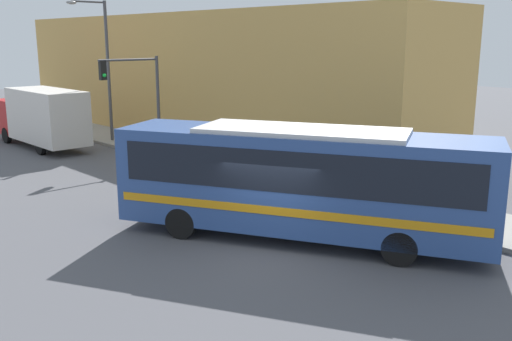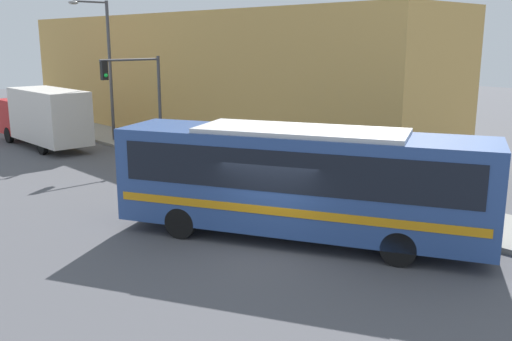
% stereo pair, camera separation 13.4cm
% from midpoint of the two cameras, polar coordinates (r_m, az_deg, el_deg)
% --- Properties ---
extents(ground_plane, '(120.00, 120.00, 0.00)m').
position_cam_midpoint_polar(ground_plane, '(16.54, 1.72, -7.89)').
color(ground_plane, '#515156').
extents(sidewalk, '(3.26, 70.00, 0.16)m').
position_cam_midpoint_polar(sidewalk, '(35.78, -14.20, 3.28)').
color(sidewalk, gray).
rests_on(sidewalk, ground_plane).
extents(building_facade, '(6.00, 33.00, 7.34)m').
position_cam_midpoint_polar(building_facade, '(35.81, -5.97, 9.39)').
color(building_facade, tan).
rests_on(building_facade, ground_plane).
extents(city_bus, '(7.26, 10.93, 3.38)m').
position_cam_midpoint_polar(city_bus, '(16.83, 4.30, -0.62)').
color(city_bus, '#2D4C8C').
rests_on(city_bus, ground_plane).
extents(delivery_truck, '(2.22, 8.04, 3.25)m').
position_cam_midpoint_polar(delivery_truck, '(33.67, -20.82, 5.11)').
color(delivery_truck, silver).
rests_on(delivery_truck, ground_plane).
extents(fire_hydrant, '(0.26, 0.36, 0.72)m').
position_cam_midpoint_polar(fire_hydrant, '(22.11, 5.00, -1.10)').
color(fire_hydrant, '#999999').
rests_on(fire_hydrant, sidewalk).
extents(traffic_light_pole, '(3.28, 0.35, 4.90)m').
position_cam_midpoint_polar(traffic_light_pole, '(28.87, -11.89, 8.10)').
color(traffic_light_pole, '#47474C').
rests_on(traffic_light_pole, sidewalk).
extents(parking_meter, '(0.14, 0.14, 1.31)m').
position_cam_midpoint_polar(parking_meter, '(25.41, -3.18, 2.01)').
color(parking_meter, '#47474C').
rests_on(parking_meter, sidewalk).
extents(street_lamp, '(2.32, 0.28, 7.80)m').
position_cam_midpoint_polar(street_lamp, '(33.69, -15.12, 10.59)').
color(street_lamp, '#47474C').
rests_on(street_lamp, sidewalk).
extents(pedestrian_near_corner, '(0.34, 0.34, 1.74)m').
position_cam_midpoint_polar(pedestrian_near_corner, '(23.95, 2.42, 1.34)').
color(pedestrian_near_corner, slate).
rests_on(pedestrian_near_corner, sidewalk).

